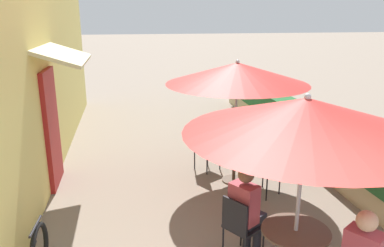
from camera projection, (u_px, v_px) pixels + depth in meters
name	position (u px, v px, depth m)	size (l,w,h in m)	color
cafe_facade_wall	(42.00, 67.00, 6.76)	(0.98, 11.73, 4.20)	#E0CC6B
planter_hedge	(306.00, 132.00, 8.12)	(0.60, 10.73, 1.01)	tan
patio_table_near	(294.00, 246.00, 4.16)	(0.75, 0.75, 0.73)	brown
patio_umbrella_near	(306.00, 116.00, 3.74)	(2.50, 2.50, 2.25)	#B7B7BC
cafe_chair_near_right	(240.00, 224.00, 4.61)	(0.55, 0.55, 0.87)	black
seated_patron_near_right	(246.00, 208.00, 4.64)	(0.51, 0.49, 1.25)	#23232D
patio_table_mid	(234.00, 155.00, 6.88)	(0.75, 0.75, 0.73)	brown
patio_umbrella_mid	(237.00, 73.00, 6.46)	(2.50, 2.50, 2.25)	#B7B7BC
cafe_chair_mid_left	(269.00, 165.00, 6.42)	(0.55, 0.55, 0.87)	black
cafe_chair_mid_right	(205.00, 146.00, 7.35)	(0.55, 0.55, 0.87)	black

